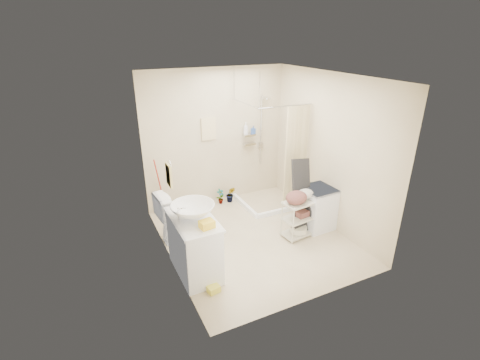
{
  "coord_description": "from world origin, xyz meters",
  "views": [
    {
      "loc": [
        -2.35,
        -4.36,
        3.17
      ],
      "look_at": [
        -0.14,
        0.25,
        0.98
      ],
      "focal_mm": 26.0,
      "sensor_mm": 36.0,
      "label": 1
    }
  ],
  "objects_px": {
    "vanity": "(194,245)",
    "washing_machine": "(317,208)",
    "toilet": "(182,214)",
    "laundry_rack": "(299,215)"
  },
  "relations": [
    {
      "from": "washing_machine",
      "to": "laundry_rack",
      "type": "xyz_separation_m",
      "value": [
        -0.43,
        -0.1,
        0.01
      ]
    },
    {
      "from": "vanity",
      "to": "washing_machine",
      "type": "bearing_deg",
      "value": 5.85
    },
    {
      "from": "washing_machine",
      "to": "laundry_rack",
      "type": "relative_size",
      "value": 0.97
    },
    {
      "from": "vanity",
      "to": "washing_machine",
      "type": "relative_size",
      "value": 1.32
    },
    {
      "from": "toilet",
      "to": "washing_machine",
      "type": "relative_size",
      "value": 1.14
    },
    {
      "from": "toilet",
      "to": "washing_machine",
      "type": "distance_m",
      "value": 2.29
    },
    {
      "from": "toilet",
      "to": "washing_machine",
      "type": "height_order",
      "value": "toilet"
    },
    {
      "from": "toilet",
      "to": "laundry_rack",
      "type": "bearing_deg",
      "value": -119.16
    },
    {
      "from": "vanity",
      "to": "washing_machine",
      "type": "distance_m",
      "value": 2.32
    },
    {
      "from": "washing_machine",
      "to": "laundry_rack",
      "type": "height_order",
      "value": "laundry_rack"
    }
  ]
}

